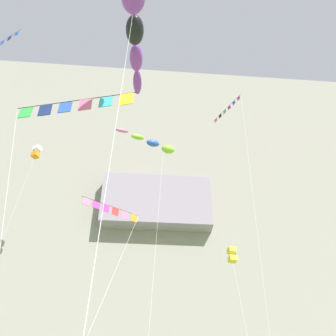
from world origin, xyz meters
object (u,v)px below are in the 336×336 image
at_px(kite_box_high_center, 232,256).
at_px(kite_banner_far_right, 108,222).
at_px(kite_windsock_far_left, 154,144).
at_px(kite_windsock_mid_center, 135,28).
at_px(kite_banner_low_right, 74,109).
at_px(kite_banner_low_center, 232,131).
at_px(kite_box_front_field, 36,153).

height_order(kite_box_high_center, kite_banner_far_right, kite_box_high_center).
xyz_separation_m(kite_windsock_far_left, kite_box_high_center, (6.38, 5.35, -6.18)).
xyz_separation_m(kite_windsock_far_left, kite_banner_far_right, (-2.27, -5.99, -10.62)).
distance_m(kite_windsock_far_left, kite_box_high_center, 10.37).
relative_size(kite_windsock_mid_center, kite_banner_low_right, 1.23).
bearing_deg(kite_windsock_mid_center, kite_banner_low_center, 62.41).
bearing_deg(kite_banner_low_center, kite_banner_low_right, -126.90).
bearing_deg(kite_box_high_center, kite_banner_low_right, -120.60).
distance_m(kite_windsock_far_left, kite_banner_low_center, 8.13).
xyz_separation_m(kite_banner_far_right, kite_banner_low_right, (-1.29, -5.47, 1.68)).
height_order(kite_box_front_field, kite_banner_low_right, kite_box_front_field).
height_order(kite_box_front_field, kite_box_high_center, kite_box_front_field).
bearing_deg(kite_box_front_field, kite_banner_low_center, -29.68).
relative_size(kite_windsock_far_left, kite_box_front_field, 0.69).
relative_size(kite_windsock_mid_center, kite_banner_low_center, 0.58).
bearing_deg(kite_banner_far_right, kite_windsock_mid_center, -82.98).
bearing_deg(kite_banner_low_right, kite_windsock_far_left, 72.75).
bearing_deg(kite_banner_low_right, kite_windsock_mid_center, -39.35).
relative_size(kite_windsock_far_left, kite_banner_far_right, 1.78).
bearing_deg(kite_box_front_field, kite_windsock_far_left, -46.03).
height_order(kite_windsock_far_left, kite_box_high_center, kite_windsock_far_left).
bearing_deg(kite_banner_low_center, kite_windsock_mid_center, -117.59).
relative_size(kite_banner_low_center, kite_banner_low_right, 2.12).
height_order(kite_box_front_field, kite_banner_far_right, kite_box_front_field).
bearing_deg(kite_banner_far_right, kite_box_front_field, 118.81).
relative_size(kite_windsock_far_left, kite_banner_low_right, 1.63).
xyz_separation_m(kite_windsock_far_left, kite_windsock_mid_center, (-1.37, -13.25, -5.85)).
bearing_deg(kite_banner_low_center, kite_box_high_center, 95.93).
distance_m(kite_windsock_mid_center, kite_banner_low_right, 4.18).
xyz_separation_m(kite_box_front_field, kite_banner_low_center, (19.64, -11.19, -6.02)).
relative_size(kite_windsock_mid_center, kite_box_high_center, 1.03).
xyz_separation_m(kite_box_high_center, kite_banner_far_right, (-8.65, -11.33, -4.44)).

